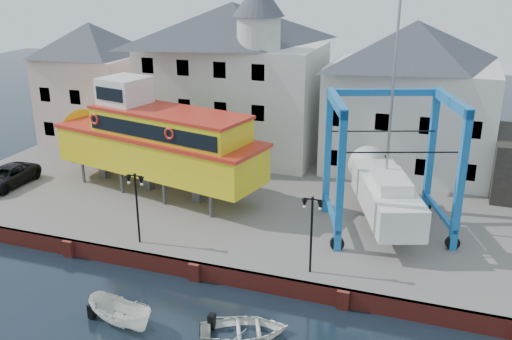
% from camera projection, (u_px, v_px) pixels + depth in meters
% --- Properties ---
extents(ground, '(140.00, 140.00, 0.00)m').
position_uv_depth(ground, '(195.00, 280.00, 30.57)').
color(ground, '#18242C').
rests_on(ground, ground).
extents(hardstanding, '(44.00, 22.00, 1.00)m').
position_uv_depth(hardstanding, '(261.00, 197.00, 40.15)').
color(hardstanding, '#65605C').
rests_on(hardstanding, ground).
extents(quay_wall, '(44.00, 0.47, 1.00)m').
position_uv_depth(quay_wall, '(196.00, 271.00, 30.49)').
color(quay_wall, maroon).
rests_on(quay_wall, ground).
extents(building_pink, '(8.00, 7.00, 10.30)m').
position_uv_depth(building_pink, '(94.00, 82.00, 50.05)').
color(building_pink, beige).
rests_on(building_pink, hardstanding).
extents(building_white_main, '(14.00, 8.30, 14.00)m').
position_uv_depth(building_white_main, '(234.00, 77.00, 45.90)').
color(building_white_main, silver).
rests_on(building_white_main, hardstanding).
extents(building_white_right, '(12.00, 8.00, 11.20)m').
position_uv_depth(building_white_right, '(411.00, 98.00, 42.35)').
color(building_white_right, silver).
rests_on(building_white_right, hardstanding).
extents(lamp_post_left, '(1.12, 0.32, 4.20)m').
position_uv_depth(lamp_post_left, '(136.00, 191.00, 31.46)').
color(lamp_post_left, black).
rests_on(lamp_post_left, hardstanding).
extents(lamp_post_right, '(1.12, 0.32, 4.20)m').
position_uv_depth(lamp_post_right, '(312.00, 216.00, 28.34)').
color(lamp_post_right, black).
rests_on(lamp_post_right, hardstanding).
extents(tour_boat, '(18.29, 8.02, 7.75)m').
position_uv_depth(tour_boat, '(146.00, 139.00, 38.99)').
color(tour_boat, '#59595E').
rests_on(tour_boat, hardstanding).
extents(travel_lift, '(8.67, 10.50, 15.44)m').
position_uv_depth(travel_lift, '(384.00, 183.00, 34.17)').
color(travel_lift, '#0F63A6').
rests_on(travel_lift, hardstanding).
extents(van, '(2.43, 5.18, 1.43)m').
position_uv_depth(van, '(6.00, 177.00, 40.49)').
color(van, black).
rests_on(van, hardstanding).
extents(motorboat_a, '(3.94, 2.17, 1.44)m').
position_uv_depth(motorboat_a, '(122.00, 324.00, 26.79)').
color(motorboat_a, white).
rests_on(motorboat_a, ground).
extents(motorboat_b, '(4.88, 4.30, 0.84)m').
position_uv_depth(motorboat_b, '(244.00, 335.00, 26.00)').
color(motorboat_b, white).
rests_on(motorboat_b, ground).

